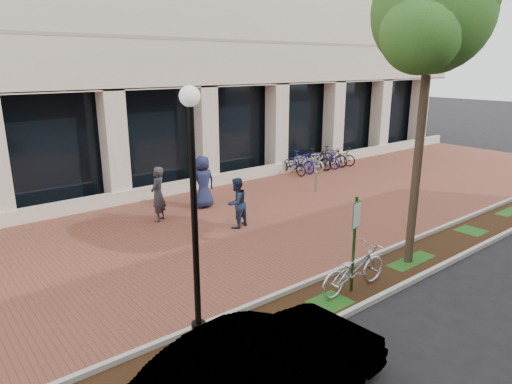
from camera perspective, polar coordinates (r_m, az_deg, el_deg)
ground at (r=15.04m, az=-2.37°, el=-4.03°), size 120.00×120.00×0.00m
brick_plaza at (r=15.03m, az=-2.37°, el=-4.01°), size 40.00×9.00×0.01m
planting_strip at (r=11.57m, az=13.59°, el=-10.77°), size 40.00×1.50×0.01m
curb_plaza_side at (r=11.96m, az=10.75°, el=-9.39°), size 40.00×0.12×0.12m
curb_street_side at (r=11.16m, az=16.70°, el=-11.72°), size 40.00×0.12×0.12m
parking_sign at (r=10.43m, az=12.30°, el=-4.92°), size 0.34×0.07×2.29m
lamppost at (r=8.17m, az=-7.76°, el=-1.59°), size 0.36×0.36×4.74m
street_tree at (r=11.98m, az=21.09°, el=19.28°), size 3.35×2.80×7.62m
locked_bicycle at (r=10.86m, az=12.14°, el=-9.41°), size 2.05×0.77×1.07m
pedestrian_left at (r=15.38m, az=-12.16°, el=-0.29°), size 0.81×0.77×1.86m
pedestrian_mid at (r=14.49m, az=-2.45°, el=-1.38°), size 0.93×0.81×1.64m
pedestrian_right at (r=16.61m, az=-6.64°, el=1.27°), size 0.95×0.63×1.92m
bollard at (r=18.84m, az=7.51°, el=1.37°), size 0.12×0.12×0.88m
bike_rack_cluster at (r=22.84m, az=7.57°, el=4.01°), size 4.25×1.90×1.05m
sedan_near_curb at (r=7.14m, az=0.84°, el=-21.95°), size 4.45×1.83×1.43m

